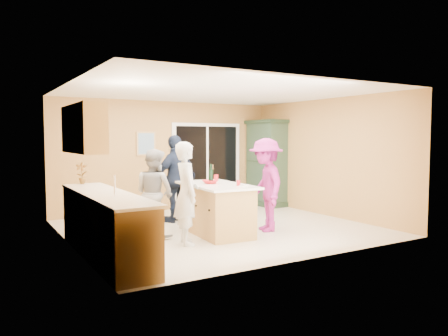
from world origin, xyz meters
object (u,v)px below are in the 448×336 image
woman_navy (176,179)px  woman_magenta (266,185)px  green_hutch (267,164)px  kitchen_island (217,211)px  woman_white (186,193)px  woman_grey (154,193)px

woman_navy → woman_magenta: (1.07, -1.67, -0.03)m
green_hutch → kitchen_island: bearing=-140.5°
green_hutch → woman_white: (-3.58, -2.70, -0.23)m
woman_grey → woman_magenta: 2.06m
kitchen_island → woman_white: size_ratio=1.06×
woman_navy → woman_magenta: bearing=103.8°
woman_magenta → green_hutch: bearing=160.9°
green_hutch → woman_grey: size_ratio=1.42×
kitchen_island → woman_magenta: woman_magenta is taller
woman_grey → woman_navy: bearing=-62.5°
woman_magenta → woman_navy: bearing=-130.2°
woman_white → woman_navy: bearing=-6.4°
kitchen_island → woman_magenta: bearing=-10.8°
woman_white → woman_navy: (0.65, 1.84, 0.06)m
woman_navy → woman_magenta: 1.98m
kitchen_island → woman_navy: woman_navy is taller
woman_grey → woman_magenta: bearing=-129.1°
woman_white → woman_navy: 1.95m
woman_magenta → kitchen_island: bearing=-87.0°
kitchen_island → green_hutch: green_hutch is taller
woman_grey → woman_navy: 1.42m
green_hutch → woman_navy: 3.06m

